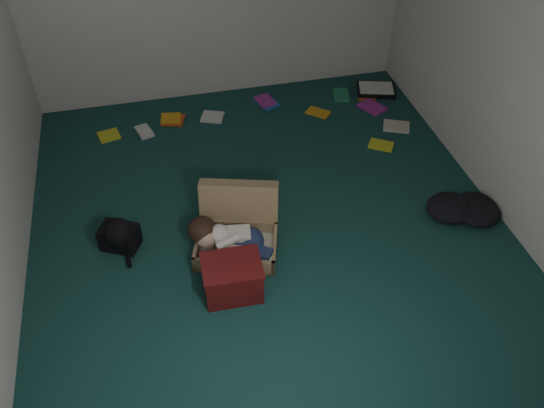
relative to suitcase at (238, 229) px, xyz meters
name	(u,v)px	position (x,y,z in m)	size (l,w,h in m)	color
floor	(268,223)	(0.30, 0.16, -0.14)	(4.50, 4.50, 0.00)	#153C39
wall_front	(385,356)	(0.30, -2.09, 1.16)	(4.50, 4.50, 0.00)	silver
wall_right	(517,60)	(2.30, 0.16, 1.16)	(4.50, 4.50, 0.00)	silver
suitcase	(238,229)	(0.00, 0.00, 0.00)	(0.81, 0.80, 0.48)	#9F8257
person	(230,240)	(-0.09, -0.14, 0.04)	(0.66, 0.48, 0.30)	white
maroon_bin	(232,278)	(-0.14, -0.52, 0.01)	(0.46, 0.37, 0.31)	#561112
backpack	(119,236)	(-0.95, 0.18, -0.03)	(0.37, 0.30, 0.22)	black
clothing_pile	(465,213)	(1.96, -0.20, -0.07)	(0.46, 0.38, 0.15)	black
paper_tray	(376,90)	(2.00, 1.98, -0.11)	(0.49, 0.42, 0.06)	black
book_scatter	(281,117)	(0.81, 1.73, -0.13)	(3.16, 1.32, 0.02)	gold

